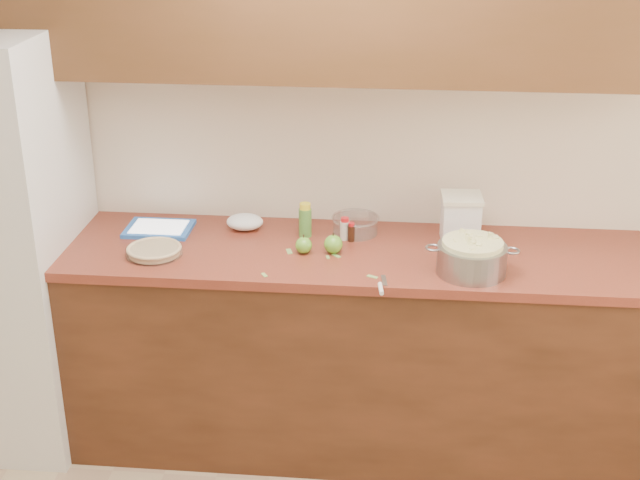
# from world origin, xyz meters

# --- Properties ---
(room_shell) EXTENTS (3.60, 3.60, 3.60)m
(room_shell) POSITION_xyz_m (0.00, 0.00, 1.30)
(room_shell) COLOR tan
(room_shell) RESTS_ON ground
(counter_run) EXTENTS (2.64, 0.68, 0.92)m
(counter_run) POSITION_xyz_m (0.00, 1.48, 0.46)
(counter_run) COLOR #542A17
(counter_run) RESTS_ON ground
(pie) EXTENTS (0.23, 0.23, 0.04)m
(pie) POSITION_xyz_m (-0.71, 1.35, 0.94)
(pie) COLOR silver
(pie) RESTS_ON counter_run
(colander) EXTENTS (0.36, 0.27, 0.14)m
(colander) POSITION_xyz_m (0.56, 1.30, 0.99)
(colander) COLOR gray
(colander) RESTS_ON counter_run
(flour_canister) EXTENTS (0.17, 0.17, 0.20)m
(flour_canister) POSITION_xyz_m (0.53, 1.61, 1.02)
(flour_canister) COLOR white
(flour_canister) RESTS_ON counter_run
(tablet) EXTENTS (0.28, 0.21, 0.02)m
(tablet) POSITION_xyz_m (-0.76, 1.60, 0.93)
(tablet) COLOR blue
(tablet) RESTS_ON counter_run
(paring_knife) EXTENTS (0.04, 0.18, 0.02)m
(paring_knife) POSITION_xyz_m (0.22, 1.12, 0.93)
(paring_knife) COLOR gray
(paring_knife) RESTS_ON counter_run
(lemon_bottle) EXTENTS (0.05, 0.05, 0.15)m
(lemon_bottle) POSITION_xyz_m (-0.12, 1.60, 0.99)
(lemon_bottle) COLOR #4C8C38
(lemon_bottle) RESTS_ON counter_run
(cinnamon_shaker) EXTENTS (0.04, 0.04, 0.10)m
(cinnamon_shaker) POSITION_xyz_m (0.05, 1.58, 0.97)
(cinnamon_shaker) COLOR beige
(cinnamon_shaker) RESTS_ON counter_run
(vanilla_bottle) EXTENTS (0.03, 0.03, 0.08)m
(vanilla_bottle) POSITION_xyz_m (0.08, 1.57, 0.96)
(vanilla_bottle) COLOR black
(vanilla_bottle) RESTS_ON counter_run
(mixing_bowl) EXTENTS (0.21, 0.21, 0.08)m
(mixing_bowl) POSITION_xyz_m (0.09, 1.66, 0.96)
(mixing_bowl) COLOR silver
(mixing_bowl) RESTS_ON counter_run
(paper_towel) EXTENTS (0.20, 0.18, 0.07)m
(paper_towel) POSITION_xyz_m (-0.39, 1.65, 0.95)
(paper_towel) COLOR white
(paper_towel) RESTS_ON counter_run
(apple_left) EXTENTS (0.07, 0.07, 0.08)m
(apple_left) POSITION_xyz_m (-0.10, 1.42, 0.95)
(apple_left) COLOR #61A72C
(apple_left) RESTS_ON counter_run
(apple_center) EXTENTS (0.08, 0.08, 0.09)m
(apple_center) POSITION_xyz_m (0.02, 1.44, 0.96)
(apple_center) COLOR #61A72C
(apple_center) RESTS_ON counter_run
(peel_a) EXTENTS (0.03, 0.04, 0.00)m
(peel_a) POSITION_xyz_m (-0.23, 1.20, 0.92)
(peel_a) COLOR #8CB457
(peel_a) RESTS_ON counter_run
(peel_b) EXTENTS (0.03, 0.05, 0.00)m
(peel_b) POSITION_xyz_m (-0.17, 1.43, 0.92)
(peel_b) COLOR #8CB457
(peel_b) RESTS_ON counter_run
(peel_c) EXTENTS (0.04, 0.04, 0.00)m
(peel_c) POSITION_xyz_m (0.03, 1.41, 0.92)
(peel_c) COLOR #8CB457
(peel_c) RESTS_ON counter_run
(peel_d) EXTENTS (0.05, 0.03, 0.00)m
(peel_d) POSITION_xyz_m (0.18, 1.22, 0.92)
(peel_d) COLOR #8CB457
(peel_d) RESTS_ON counter_run
(peel_e) EXTENTS (0.02, 0.03, 0.00)m
(peel_e) POSITION_xyz_m (-0.00, 1.39, 0.92)
(peel_e) COLOR #8CB457
(peel_e) RESTS_ON counter_run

